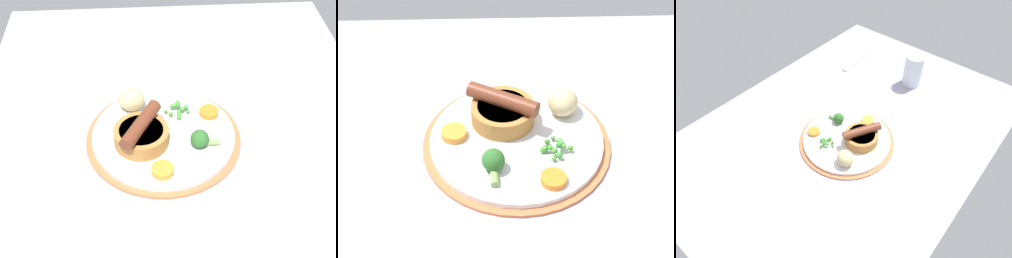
% 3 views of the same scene
% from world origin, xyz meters
% --- Properties ---
extents(dining_table, '(1.10, 0.80, 0.03)m').
position_xyz_m(dining_table, '(0.00, 0.00, 0.01)').
color(dining_table, '#9E99AD').
rests_on(dining_table, ground).
extents(dinner_plate, '(0.29, 0.29, 0.01)m').
position_xyz_m(dinner_plate, '(-0.05, -0.03, 0.04)').
color(dinner_plate, '#CC6B3D').
rests_on(dinner_plate, dining_table).
extents(sausage_pudding, '(0.11, 0.10, 0.06)m').
position_xyz_m(sausage_pudding, '(-0.03, -0.07, 0.06)').
color(sausage_pudding, '#AD7538').
rests_on(sausage_pudding, dinner_plate).
extents(pea_pile, '(0.05, 0.05, 0.02)m').
position_xyz_m(pea_pile, '(-0.11, -0.00, 0.05)').
color(pea_pile, '#3E8935').
rests_on(pea_pile, dinner_plate).
extents(broccoli_floret_near, '(0.03, 0.05, 0.03)m').
position_xyz_m(broccoli_floret_near, '(-0.01, 0.03, 0.06)').
color(broccoli_floret_near, '#2D6628').
rests_on(broccoli_floret_near, dinner_plate).
extents(potato_chunk_0, '(0.06, 0.06, 0.04)m').
position_xyz_m(potato_chunk_0, '(-0.12, -0.09, 0.07)').
color(potato_chunk_0, '#CCB77F').
rests_on(potato_chunk_0, dinner_plate).
extents(carrot_slice_0, '(0.05, 0.05, 0.01)m').
position_xyz_m(carrot_slice_0, '(-0.10, 0.06, 0.05)').
color(carrot_slice_0, orange).
rests_on(carrot_slice_0, dinner_plate).
extents(carrot_slice_1, '(0.06, 0.06, 0.01)m').
position_xyz_m(carrot_slice_1, '(0.05, -0.04, 0.05)').
color(carrot_slice_1, orange).
rests_on(carrot_slice_1, dinner_plate).
extents(fork, '(0.18, 0.02, 0.01)m').
position_xyz_m(fork, '(0.31, 0.21, 0.03)').
color(fork, silver).
rests_on(fork, dining_table).
extents(drinking_glass, '(0.07, 0.07, 0.12)m').
position_xyz_m(drinking_glass, '(0.32, -0.03, 0.09)').
color(drinking_glass, silver).
rests_on(drinking_glass, dining_table).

